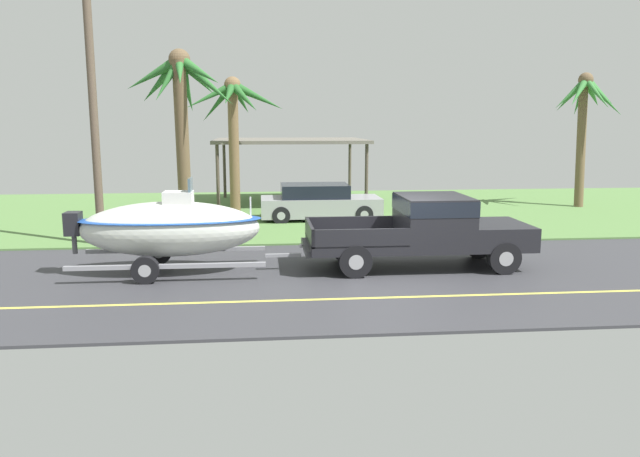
{
  "coord_description": "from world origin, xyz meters",
  "views": [
    {
      "loc": [
        -3.12,
        -14.19,
        3.7
      ],
      "look_at": [
        -1.64,
        1.05,
        1.02
      ],
      "focal_mm": 34.39,
      "sensor_mm": 36.0,
      "label": 1
    }
  ],
  "objects_px": {
    "parked_sedan_near": "(319,203)",
    "boat_on_trailer": "(170,228)",
    "palm_tree_near_left": "(586,107)",
    "palm_tree_near_right": "(182,97)",
    "palm_tree_mid": "(235,112)",
    "pickup_truck_towing": "(432,227)",
    "carport_awning": "(290,142)",
    "utility_pole": "(92,93)"
  },
  "relations": [
    {
      "from": "parked_sedan_near",
      "to": "palm_tree_mid",
      "type": "bearing_deg",
      "value": 155.03
    },
    {
      "from": "boat_on_trailer",
      "to": "carport_awning",
      "type": "relative_size",
      "value": 0.86
    },
    {
      "from": "pickup_truck_towing",
      "to": "parked_sedan_near",
      "type": "xyz_separation_m",
      "value": [
        -2.15,
        7.77,
        -0.36
      ]
    },
    {
      "from": "pickup_truck_towing",
      "to": "palm_tree_near_left",
      "type": "height_order",
      "value": "palm_tree_near_left"
    },
    {
      "from": "boat_on_trailer",
      "to": "palm_tree_near_right",
      "type": "distance_m",
      "value": 6.32
    },
    {
      "from": "palm_tree_mid",
      "to": "boat_on_trailer",
      "type": "bearing_deg",
      "value": -97.93
    },
    {
      "from": "carport_awning",
      "to": "palm_tree_near_right",
      "type": "distance_m",
      "value": 8.21
    },
    {
      "from": "carport_awning",
      "to": "boat_on_trailer",
      "type": "bearing_deg",
      "value": -106.02
    },
    {
      "from": "parked_sedan_near",
      "to": "palm_tree_near_right",
      "type": "bearing_deg",
      "value": -152.61
    },
    {
      "from": "palm_tree_mid",
      "to": "utility_pole",
      "type": "bearing_deg",
      "value": -124.2
    },
    {
      "from": "pickup_truck_towing",
      "to": "carport_awning",
      "type": "bearing_deg",
      "value": 103.6
    },
    {
      "from": "palm_tree_mid",
      "to": "palm_tree_near_right",
      "type": "bearing_deg",
      "value": -111.46
    },
    {
      "from": "boat_on_trailer",
      "to": "parked_sedan_near",
      "type": "relative_size",
      "value": 1.27
    },
    {
      "from": "pickup_truck_towing",
      "to": "palm_tree_near_right",
      "type": "relative_size",
      "value": 0.98
    },
    {
      "from": "palm_tree_near_left",
      "to": "pickup_truck_towing",
      "type": "bearing_deg",
      "value": -132.8
    },
    {
      "from": "boat_on_trailer",
      "to": "parked_sedan_near",
      "type": "bearing_deg",
      "value": 60.32
    },
    {
      "from": "pickup_truck_towing",
      "to": "palm_tree_near_left",
      "type": "xyz_separation_m",
      "value": [
        9.51,
        10.27,
        3.26
      ]
    },
    {
      "from": "palm_tree_near_right",
      "to": "carport_awning",
      "type": "bearing_deg",
      "value": 61.72
    },
    {
      "from": "pickup_truck_towing",
      "to": "utility_pole",
      "type": "relative_size",
      "value": 0.67
    },
    {
      "from": "pickup_truck_towing",
      "to": "parked_sedan_near",
      "type": "distance_m",
      "value": 8.07
    },
    {
      "from": "pickup_truck_towing",
      "to": "carport_awning",
      "type": "xyz_separation_m",
      "value": [
        -3.01,
        12.44,
        1.77
      ]
    },
    {
      "from": "utility_pole",
      "to": "pickup_truck_towing",
      "type": "bearing_deg",
      "value": -21.39
    },
    {
      "from": "palm_tree_near_left",
      "to": "palm_tree_near_right",
      "type": "distance_m",
      "value": 17.06
    },
    {
      "from": "boat_on_trailer",
      "to": "carport_awning",
      "type": "xyz_separation_m",
      "value": [
        3.57,
        12.44,
        1.68
      ]
    },
    {
      "from": "carport_awning",
      "to": "palm_tree_near_right",
      "type": "bearing_deg",
      "value": -118.28
    },
    {
      "from": "palm_tree_near_right",
      "to": "utility_pole",
      "type": "xyz_separation_m",
      "value": [
        -2.32,
        -1.77,
        0.04
      ]
    },
    {
      "from": "palm_tree_near_left",
      "to": "palm_tree_near_right",
      "type": "bearing_deg",
      "value": -163.24
    },
    {
      "from": "palm_tree_mid",
      "to": "parked_sedan_near",
      "type": "bearing_deg",
      "value": -24.97
    },
    {
      "from": "pickup_truck_towing",
      "to": "palm_tree_near_right",
      "type": "height_order",
      "value": "palm_tree_near_right"
    },
    {
      "from": "carport_awning",
      "to": "utility_pole",
      "type": "height_order",
      "value": "utility_pole"
    },
    {
      "from": "palm_tree_near_left",
      "to": "utility_pole",
      "type": "bearing_deg",
      "value": -160.26
    },
    {
      "from": "parked_sedan_near",
      "to": "boat_on_trailer",
      "type": "bearing_deg",
      "value": -119.68
    },
    {
      "from": "carport_awning",
      "to": "utility_pole",
      "type": "relative_size",
      "value": 0.76
    },
    {
      "from": "parked_sedan_near",
      "to": "palm_tree_near_left",
      "type": "relative_size",
      "value": 0.78
    },
    {
      "from": "palm_tree_near_left",
      "to": "boat_on_trailer",
      "type": "bearing_deg",
      "value": -147.45
    },
    {
      "from": "boat_on_trailer",
      "to": "carport_awning",
      "type": "distance_m",
      "value": 13.05
    },
    {
      "from": "pickup_truck_towing",
      "to": "boat_on_trailer",
      "type": "relative_size",
      "value": 1.03
    },
    {
      "from": "boat_on_trailer",
      "to": "palm_tree_near_right",
      "type": "height_order",
      "value": "palm_tree_near_right"
    },
    {
      "from": "pickup_truck_towing",
      "to": "palm_tree_near_right",
      "type": "xyz_separation_m",
      "value": [
        -6.82,
        5.35,
        3.44
      ]
    },
    {
      "from": "boat_on_trailer",
      "to": "parked_sedan_near",
      "type": "xyz_separation_m",
      "value": [
        4.43,
        7.77,
        -0.44
      ]
    },
    {
      "from": "utility_pole",
      "to": "carport_awning",
      "type": "bearing_deg",
      "value": 55.31
    },
    {
      "from": "parked_sedan_near",
      "to": "palm_tree_near_left",
      "type": "distance_m",
      "value": 12.47
    }
  ]
}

